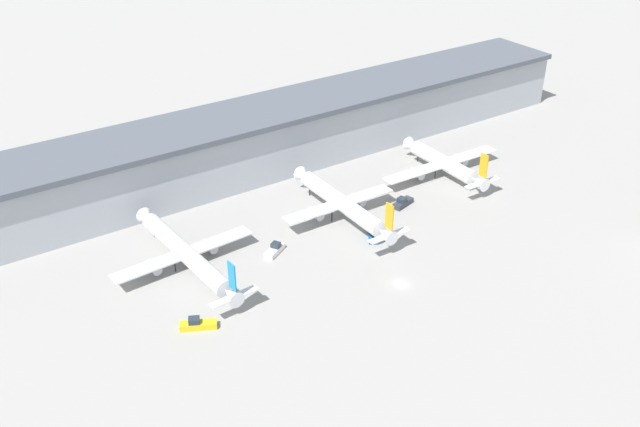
% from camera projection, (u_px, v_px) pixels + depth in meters
% --- Properties ---
extents(ground_plane, '(1000.00, 1000.00, 0.00)m').
position_uv_depth(ground_plane, '(400.00, 284.00, 163.78)').
color(ground_plane, gray).
extents(terminal_building, '(230.66, 25.00, 18.77)m').
position_uv_depth(terminal_building, '(250.00, 142.00, 209.24)').
color(terminal_building, '#A3A8B2').
rests_on(terminal_building, ground).
extents(airplane_gate_alpha, '(35.79, 45.86, 12.87)m').
position_uv_depth(airplane_gate_alpha, '(186.00, 254.00, 167.50)').
color(airplane_gate_alpha, silver).
rests_on(airplane_gate_alpha, ground).
extents(airplane_gate_bravo, '(32.68, 41.91, 13.71)m').
position_uv_depth(airplane_gate_bravo, '(342.00, 203.00, 187.00)').
color(airplane_gate_bravo, white).
rests_on(airplane_gate_bravo, ground).
extents(airplane_gate_charlie, '(40.74, 33.66, 13.10)m').
position_uv_depth(airplane_gate_charlie, '(444.00, 163.00, 209.28)').
color(airplane_gate_charlie, white).
rests_on(airplane_gate_charlie, ground).
extents(service_truck_catering, '(7.94, 5.46, 2.71)m').
position_uv_depth(service_truck_catering, '(198.00, 325.00, 149.62)').
color(service_truck_catering, black).
rests_on(service_truck_catering, ground).
extents(service_truck_fuel, '(6.82, 5.26, 2.57)m').
position_uv_depth(service_truck_fuel, '(275.00, 250.00, 174.65)').
color(service_truck_fuel, black).
rests_on(service_truck_fuel, ground).
extents(service_truck_baggage, '(6.13, 7.37, 2.97)m').
position_uv_depth(service_truck_baggage, '(373.00, 234.00, 180.73)').
color(service_truck_baggage, black).
rests_on(service_truck_baggage, ground).
extents(service_truck_water, '(7.11, 4.12, 2.71)m').
position_uv_depth(service_truck_water, '(403.00, 203.00, 194.98)').
color(service_truck_water, black).
rests_on(service_truck_water, ground).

